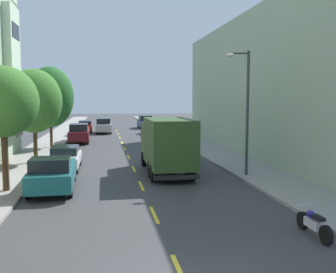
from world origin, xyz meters
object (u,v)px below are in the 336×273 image
Objects in this scene: street_tree_farthest at (50,97)px; street_lamp at (245,104)px; parked_hatchback_sky at (178,142)px; parked_pickup_charcoal at (154,128)px; street_tree_second at (3,102)px; parked_hatchback_orange at (81,130)px; parked_suv_navy at (145,122)px; parked_suv_burgundy at (79,133)px; delivery_box_truck at (167,142)px; parked_motorcycle at (314,224)px; parked_wagon_red at (85,126)px; parked_pickup_forest at (163,133)px; parked_sedan_white at (65,158)px; parked_pickup_teal at (53,173)px; street_tree_third at (34,101)px; moving_silver_sedan at (103,126)px.

street_tree_farthest is 1.03× the size of street_lamp.
parked_hatchback_sky is 16.02m from parked_pickup_charcoal.
parked_hatchback_orange is (1.99, 27.63, -3.52)m from street_tree_second.
parked_suv_burgundy is (-8.66, -18.36, 0.00)m from parked_suv_navy.
parked_motorcycle is (2.95, -11.22, -1.46)m from delivery_box_truck.
parked_pickup_forest reaches higher than parked_wagon_red.
parked_sedan_white is (-8.67, -33.28, -0.24)m from parked_suv_navy.
street_lamp reaches higher than street_tree_second.
parked_pickup_teal is (-6.12, -3.27, -1.04)m from delivery_box_truck.
street_tree_second is 14.09m from parked_motorcycle.
street_tree_second is 1.09× the size of parked_pickup_forest.
street_tree_second reaches higher than parked_suv_burgundy.
street_tree_third is (0.00, 8.29, -0.01)m from street_tree_second.
parked_pickup_forest is at bearing -58.00° from moving_silver_sedan.
parked_pickup_charcoal is 1.11× the size of moving_silver_sedan.
parked_motorcycle is (11.15, -15.99, -3.86)m from street_tree_third.
street_tree_farthest is 18.02m from parked_wagon_red.
delivery_box_truck is 1.77× the size of parked_hatchback_orange.
parked_pickup_forest is at bearing 61.10° from parked_sedan_white.
street_tree_third reaches higher than parked_pickup_charcoal.
parked_pickup_forest is 2.60× the size of parked_motorcycle.
delivery_box_truck is 1.57× the size of parked_sedan_white.
parked_hatchback_orange is (1.99, 19.34, -3.51)m from street_tree_third.
moving_silver_sedan is at bearing -44.99° from parked_wagon_red.
parked_suv_navy is 39.96m from parked_pickup_teal.
parked_suv_burgundy is 29.98m from parked_motorcycle.
street_tree_third reaches higher than parked_hatchback_sky.
parked_pickup_charcoal is (10.83, 12.66, -3.75)m from street_tree_farthest.
street_tree_third reaches higher than parked_wagon_red.
street_tree_farthest is 12.54m from parked_pickup_forest.
street_tree_farthest reaches higher than parked_suv_navy.
parked_suv_burgundy is 1.07× the size of parked_sedan_white.
parked_pickup_charcoal is (10.83, 29.24, -3.45)m from street_tree_second.
parked_pickup_teal is at bearing -90.58° from parked_sedan_white.
parked_motorcycle is at bearing -80.55° from moving_silver_sedan.
street_tree_farthest is at bearing -130.54° from parked_pickup_charcoal.
street_tree_farthest reaches higher than parked_pickup_forest.
parked_sedan_white is 24.84m from parked_pickup_charcoal.
moving_silver_sedan is at bearing 56.97° from parked_hatchback_orange.
delivery_box_truck reaches higher than parked_sedan_white.
street_tree_farthest is at bearing -154.71° from parked_pickup_forest.
parked_pickup_charcoal is at bearing 69.68° from street_tree_second.
street_tree_second is at bearing -109.75° from parked_sedan_white.
delivery_box_truck is at bearing -78.86° from parked_wagon_red.
parked_suv_navy is at bearing 92.35° from street_lamp.
parked_suv_burgundy reaches higher than parked_motorcycle.
street_tree_farthest is at bearing -100.20° from parked_hatchback_orange.
parked_suv_navy is 1.20× the size of parked_hatchback_sky.
street_tree_third is at bearing -99.68° from parked_suv_burgundy.
street_tree_second is at bearing -156.77° from delivery_box_truck.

